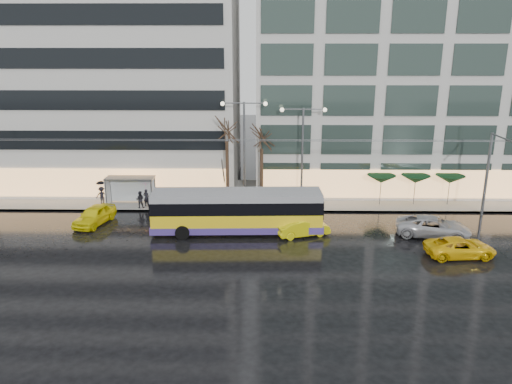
{
  "coord_description": "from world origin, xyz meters",
  "views": [
    {
      "loc": [
        3.6,
        -31.34,
        13.82
      ],
      "look_at": [
        3.09,
        5.0,
        3.0
      ],
      "focal_mm": 35.0,
      "sensor_mm": 36.0,
      "label": 1
    }
  ],
  "objects_px": {
    "street_lamp_near": "(244,139)",
    "bus_shelter": "(127,184)",
    "taxi_a": "(95,215)",
    "trolleybus": "(237,213)"
  },
  "relations": [
    {
      "from": "street_lamp_near",
      "to": "bus_shelter",
      "type": "bearing_deg",
      "value": -179.37
    },
    {
      "from": "street_lamp_near",
      "to": "taxi_a",
      "type": "relative_size",
      "value": 2.05
    },
    {
      "from": "trolleybus",
      "to": "bus_shelter",
      "type": "distance_m",
      "value": 11.97
    },
    {
      "from": "bus_shelter",
      "to": "street_lamp_near",
      "type": "relative_size",
      "value": 0.47
    },
    {
      "from": "bus_shelter",
      "to": "street_lamp_near",
      "type": "bearing_deg",
      "value": 0.63
    },
    {
      "from": "trolleybus",
      "to": "taxi_a",
      "type": "height_order",
      "value": "trolleybus"
    },
    {
      "from": "trolleybus",
      "to": "bus_shelter",
      "type": "bearing_deg",
      "value": 147.18
    },
    {
      "from": "bus_shelter",
      "to": "taxi_a",
      "type": "height_order",
      "value": "bus_shelter"
    },
    {
      "from": "trolleybus",
      "to": "bus_shelter",
      "type": "xyz_separation_m",
      "value": [
        -10.05,
        6.49,
        0.36
      ]
    },
    {
      "from": "bus_shelter",
      "to": "taxi_a",
      "type": "distance_m",
      "value": 5.11
    }
  ]
}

